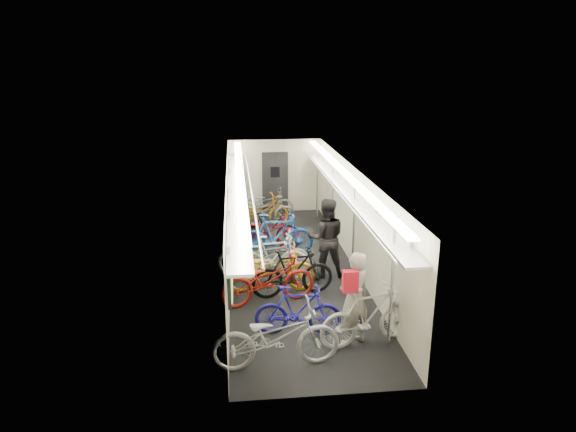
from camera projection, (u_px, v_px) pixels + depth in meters
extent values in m
plane|color=black|center=(292.00, 268.00, 12.42)|extent=(10.00, 10.00, 0.00)
plane|color=white|center=(292.00, 171.00, 11.74)|extent=(10.00, 10.00, 0.00)
plane|color=beige|center=(228.00, 223.00, 11.93)|extent=(0.00, 10.00, 10.00)
plane|color=beige|center=(355.00, 219.00, 12.23)|extent=(0.00, 10.00, 10.00)
plane|color=beige|center=(275.00, 176.00, 16.84)|extent=(3.00, 0.00, 3.00)
plane|color=beige|center=(332.00, 323.00, 7.32)|extent=(3.00, 0.00, 3.00)
cube|color=black|center=(229.00, 275.00, 8.87)|extent=(0.06, 1.10, 0.80)
cube|color=#7ED75E|center=(232.00, 275.00, 8.87)|extent=(0.02, 0.96, 0.66)
cube|color=black|center=(230.00, 234.00, 10.97)|extent=(0.06, 1.10, 0.80)
cube|color=#7ED75E|center=(232.00, 234.00, 10.97)|extent=(0.02, 0.96, 0.66)
cube|color=black|center=(230.00, 207.00, 13.06)|extent=(0.06, 1.10, 0.80)
cube|color=#7ED75E|center=(232.00, 207.00, 13.07)|extent=(0.02, 0.96, 0.66)
cube|color=black|center=(230.00, 187.00, 15.16)|extent=(0.06, 1.10, 0.80)
cube|color=#7ED75E|center=(231.00, 187.00, 15.16)|extent=(0.02, 0.96, 0.66)
cube|color=yellow|center=(230.00, 250.00, 9.90)|extent=(0.02, 0.22, 0.30)
cube|color=yellow|center=(230.00, 217.00, 12.00)|extent=(0.02, 0.22, 0.30)
cube|color=yellow|center=(230.00, 194.00, 14.10)|extent=(0.02, 0.22, 0.30)
cube|color=black|center=(275.00, 182.00, 16.84)|extent=(0.85, 0.08, 2.00)
cube|color=#999BA0|center=(237.00, 192.00, 11.74)|extent=(0.40, 9.70, 0.05)
cube|color=#999BA0|center=(346.00, 190.00, 12.00)|extent=(0.40, 9.70, 0.05)
cylinder|color=silver|center=(251.00, 188.00, 11.75)|extent=(0.04, 9.70, 0.04)
cylinder|color=silver|center=(333.00, 186.00, 11.94)|extent=(0.04, 9.70, 0.04)
cube|color=white|center=(240.00, 174.00, 11.63)|extent=(0.18, 9.60, 0.04)
cube|color=white|center=(344.00, 172.00, 11.88)|extent=(0.18, 9.60, 0.04)
cylinder|color=silver|center=(392.00, 285.00, 8.59)|extent=(0.05, 0.05, 2.38)
cylinder|color=silver|center=(354.00, 232.00, 11.25)|extent=(0.05, 0.05, 2.38)
cylinder|color=silver|center=(332.00, 203.00, 13.64)|extent=(0.05, 0.05, 2.38)
cylinder|color=silver|center=(317.00, 182.00, 16.02)|extent=(0.05, 0.05, 2.38)
imported|color=#A6A6AA|center=(276.00, 337.00, 8.23)|extent=(2.12, 0.86, 1.09)
imported|color=navy|center=(298.00, 311.00, 9.25)|extent=(1.63, 0.63, 0.95)
imported|color=maroon|center=(268.00, 280.00, 10.45)|extent=(2.08, 1.11, 1.04)
imported|color=black|center=(293.00, 272.00, 10.79)|extent=(1.84, 0.78, 1.07)
imported|color=orange|center=(271.00, 269.00, 11.03)|extent=(1.96, 0.73, 1.02)
imported|color=silver|center=(274.00, 256.00, 11.72)|extent=(1.78, 0.70, 1.04)
imported|color=#A4A3A8|center=(264.00, 256.00, 11.65)|extent=(2.22, 1.12, 1.11)
imported|color=#1A4E9E|center=(276.00, 235.00, 12.98)|extent=(1.94, 0.63, 1.15)
imported|color=maroon|center=(265.00, 231.00, 13.55)|extent=(1.97, 1.09, 0.98)
imported|color=black|center=(269.00, 230.00, 13.70)|extent=(1.64, 0.56, 0.97)
imported|color=orange|center=(259.00, 212.00, 15.27)|extent=(2.01, 1.30, 1.00)
imported|color=silver|center=(369.00, 315.00, 8.91)|extent=(1.92, 0.92, 1.11)
imported|color=#5A5A5E|center=(263.00, 211.00, 15.27)|extent=(2.03, 0.80, 1.05)
imported|color=slate|center=(267.00, 203.00, 16.45)|extent=(1.76, 0.74, 0.90)
imported|color=gray|center=(354.00, 299.00, 8.86)|extent=(0.74, 0.64, 1.71)
imported|color=black|center=(326.00, 238.00, 11.74)|extent=(0.95, 0.77, 1.85)
cube|color=#B21120|center=(350.00, 281.00, 8.53)|extent=(0.26, 0.14, 0.38)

